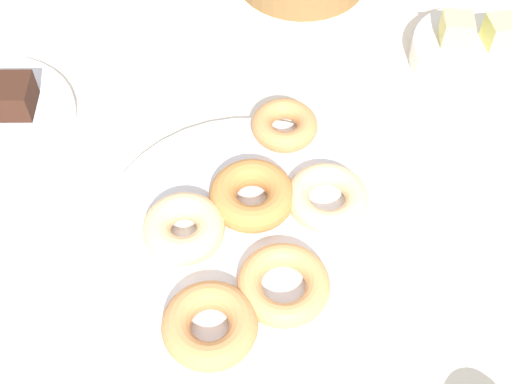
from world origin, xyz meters
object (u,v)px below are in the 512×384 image
(donut_5, at_px, (212,326))
(melon_chunk_right, at_px, (501,32))
(donut_2, at_px, (252,195))
(donut_1, at_px, (327,197))
(donut_3, at_px, (184,228))
(brownie_far, at_px, (9,96))
(fruit_bowl, at_px, (471,55))
(donut_plate, at_px, (248,235))
(melon_chunk_left, at_px, (456,29))
(donut_4, at_px, (284,125))
(donut_0, at_px, (284,284))

(donut_5, relative_size, melon_chunk_right, 2.55)
(donut_2, relative_size, melon_chunk_right, 2.55)
(donut_1, relative_size, melon_chunk_right, 2.44)
(donut_3, bearing_deg, donut_5, -56.11)
(brownie_far, xyz_separation_m, fruit_bowl, (0.52, 0.25, -0.02))
(donut_plate, bearing_deg, melon_chunk_left, 63.72)
(brownie_far, xyz_separation_m, melon_chunk_right, (0.55, 0.26, 0.02))
(donut_4, bearing_deg, donut_2, -92.61)
(donut_0, height_order, melon_chunk_left, melon_chunk_left)
(brownie_far, relative_size, melon_chunk_right, 1.51)
(donut_3, height_order, brownie_far, brownie_far)
(donut_4, height_order, brownie_far, brownie_far)
(donut_1, distance_m, donut_5, 0.19)
(donut_3, bearing_deg, melon_chunk_left, 57.91)
(melon_chunk_right, bearing_deg, donut_3, -126.89)
(donut_0, relative_size, fruit_bowl, 0.60)
(brownie_far, height_order, melon_chunk_left, melon_chunk_left)
(donut_1, bearing_deg, donut_4, 129.94)
(donut_plate, height_order, donut_0, donut_0)
(donut_0, xyz_separation_m, melon_chunk_right, (0.17, 0.41, 0.02))
(donut_plate, relative_size, donut_1, 3.66)
(donut_1, relative_size, brownie_far, 1.61)
(melon_chunk_right, bearing_deg, donut_2, -125.74)
(melon_chunk_right, bearing_deg, fruit_bowl, -156.80)
(brownie_far, bearing_deg, donut_3, -23.60)
(donut_2, xyz_separation_m, melon_chunk_left, (0.17, 0.30, 0.02))
(donut_1, distance_m, fruit_bowl, 0.31)
(donut_0, bearing_deg, melon_chunk_left, 74.12)
(fruit_bowl, distance_m, melon_chunk_right, 0.05)
(donut_1, relative_size, donut_2, 0.95)
(donut_plate, xyz_separation_m, donut_4, (-0.00, 0.14, 0.02))
(melon_chunk_left, bearing_deg, donut_2, -119.70)
(donut_1, relative_size, donut_4, 1.14)
(donut_2, relative_size, donut_3, 1.07)
(donut_3, distance_m, fruit_bowl, 0.44)
(donut_5, height_order, melon_chunk_left, melon_chunk_left)
(donut_2, distance_m, donut_5, 0.16)
(donut_5, bearing_deg, donut_4, 90.76)
(donut_plate, height_order, fruit_bowl, fruit_bowl)
(donut_4, relative_size, fruit_bowl, 0.50)
(donut_1, bearing_deg, fruit_bowl, 66.35)
(melon_chunk_left, relative_size, melon_chunk_right, 1.00)
(donut_plate, xyz_separation_m, melon_chunk_right, (0.22, 0.35, 0.04))
(donut_plate, xyz_separation_m, donut_1, (0.07, 0.06, 0.02))
(donut_plate, height_order, donut_1, donut_1)
(donut_2, xyz_separation_m, donut_4, (0.00, 0.11, -0.00))
(donut_2, xyz_separation_m, melon_chunk_right, (0.23, 0.32, 0.02))
(melon_chunk_left, distance_m, melon_chunk_right, 0.05)
(donut_plate, bearing_deg, donut_5, -88.83)
(donut_5, distance_m, melon_chunk_right, 0.52)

